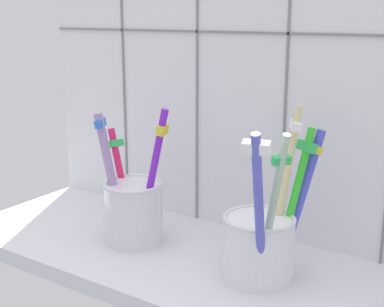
{
  "coord_description": "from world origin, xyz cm",
  "views": [
    {
      "loc": [
        32.87,
        -49.05,
        30.28
      ],
      "look_at": [
        0.0,
        0.11,
        14.78
      ],
      "focal_mm": 50.38,
      "sensor_mm": 36.0,
      "label": 1
    }
  ],
  "objects": [
    {
      "name": "counter_slab",
      "position": [
        0.0,
        0.0,
        1.0
      ],
      "size": [
        64.0,
        22.0,
        2.0
      ],
      "primitive_type": "cube",
      "color": "silver",
      "rests_on": "ground"
    },
    {
      "name": "tile_wall_back",
      "position": [
        0.0,
        12.0,
        22.5
      ],
      "size": [
        64.0,
        2.2,
        45.0
      ],
      "color": "white",
      "rests_on": "ground"
    },
    {
      "name": "toothbrush_cup_left",
      "position": [
        -8.85,
        0.08,
        6.55
      ],
      "size": [
        10.93,
        7.49,
        17.49
      ],
      "color": "silver",
      "rests_on": "counter_slab"
    },
    {
      "name": "toothbrush_cup_right",
      "position": [
        9.14,
        0.15,
        6.54
      ],
      "size": [
        9.09,
        14.51,
        19.0
      ],
      "color": "white",
      "rests_on": "counter_slab"
    }
  ]
}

